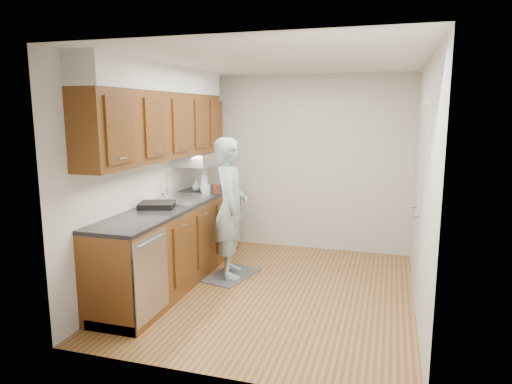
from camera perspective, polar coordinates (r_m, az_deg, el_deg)
floor at (r=5.24m, az=2.26°, el=-12.25°), size 3.50×3.50×0.00m
ceiling at (r=4.87m, az=2.47°, el=16.07°), size 3.50×3.50×0.00m
wall_left at (r=5.46m, az=-13.08°, el=2.03°), size 0.02×3.50×2.50m
wall_right at (r=4.77m, az=20.12°, el=0.51°), size 0.02×3.50×2.50m
wall_back at (r=6.60m, az=6.12°, el=3.59°), size 3.00×0.02×2.50m
counter at (r=5.48m, az=-10.02°, el=-5.98°), size 0.64×2.80×1.30m
upper_cabinets at (r=5.37m, az=-11.56°, el=9.44°), size 0.47×2.80×1.21m
closet_door at (r=5.10m, az=19.64°, el=-1.44°), size 0.02×1.22×2.05m
floor_mat at (r=5.69m, az=-3.11°, el=-10.33°), size 0.60×0.82×0.01m
person at (r=5.43m, az=-3.20°, el=-0.83°), size 0.65×0.78×1.90m
soap_bottle_a at (r=6.03m, az=-6.50°, el=1.38°), size 0.13×0.13×0.29m
soap_bottle_b at (r=5.90m, az=-6.28°, el=0.64°), size 0.11×0.11×0.18m
soap_bottle_c at (r=6.13m, az=-7.46°, el=0.88°), size 0.17×0.17×0.16m
soda_can at (r=5.92m, az=-5.03°, el=0.39°), size 0.07×0.07×0.11m
dish_rack at (r=5.15m, az=-12.29°, el=-1.59°), size 0.46×0.42×0.06m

